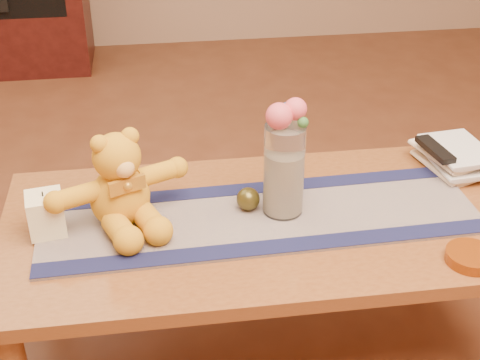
{
  "coord_description": "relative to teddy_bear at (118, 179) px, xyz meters",
  "views": [
    {
      "loc": [
        -0.27,
        -1.51,
        1.5
      ],
      "look_at": [
        -0.05,
        0.0,
        0.58
      ],
      "focal_mm": 50.64,
      "sensor_mm": 36.0,
      "label": 1
    }
  ],
  "objects": [
    {
      "name": "leaf_sprig",
      "position": [
        0.48,
        -0.04,
        0.15
      ],
      "size": [
        0.03,
        0.03,
        0.03
      ],
      "primitive_type": "sphere",
      "color": "#33662D",
      "rests_on": "glass_vase"
    },
    {
      "name": "tv_remote",
      "position": [
        0.93,
        0.13,
        -0.05
      ],
      "size": [
        0.07,
        0.17,
        0.02
      ],
      "primitive_type": "cube",
      "rotation": [
        0.0,
        0.0,
        0.16
      ],
      "color": "black",
      "rests_on": "book_top"
    },
    {
      "name": "pillar_candle",
      "position": [
        -0.19,
        -0.03,
        -0.07
      ],
      "size": [
        0.11,
        0.11,
        0.11
      ],
      "primitive_type": "cube",
      "rotation": [
        0.0,
        0.0,
        0.16
      ],
      "color": "#FFF3BB",
      "rests_on": "persian_runner"
    },
    {
      "name": "blue_flower_back",
      "position": [
        0.45,
        0.01,
        0.16
      ],
      "size": [
        0.04,
        0.04,
        0.04
      ],
      "primitive_type": "sphere",
      "color": "#475C9B",
      "rests_on": "glass_vase"
    },
    {
      "name": "coffee_table_top",
      "position": [
        0.37,
        -0.04,
        -0.15
      ],
      "size": [
        1.4,
        0.7,
        0.04
      ],
      "primitive_type": "cube",
      "color": "brown",
      "rests_on": "floor"
    },
    {
      "name": "rose_left",
      "position": [
        0.42,
        -0.03,
        0.17
      ],
      "size": [
        0.07,
        0.07,
        0.07
      ],
      "primitive_type": "sphere",
      "color": "#DE4E5C",
      "rests_on": "glass_vase"
    },
    {
      "name": "runner_border_near",
      "position": [
        0.38,
        -0.18,
        -0.12
      ],
      "size": [
        1.2,
        0.09,
        0.0
      ],
      "primitive_type": "cube",
      "rotation": [
        0.0,
        0.0,
        0.03
      ],
      "color": "#13163B",
      "rests_on": "persian_runner"
    },
    {
      "name": "blue_flower_side",
      "position": [
        0.41,
        -0.0,
        0.15
      ],
      "size": [
        0.04,
        0.04,
        0.04
      ],
      "primitive_type": "sphere",
      "color": "#475C9B",
      "rests_on": "glass_vase"
    },
    {
      "name": "glass_vase",
      "position": [
        0.44,
        -0.02,
        0.0
      ],
      "size": [
        0.11,
        0.11,
        0.26
      ],
      "primitive_type": "cylinder",
      "color": "silver",
      "rests_on": "persian_runner"
    },
    {
      "name": "teddy_bear",
      "position": [
        0.0,
        0.0,
        0.0
      ],
      "size": [
        0.46,
        0.43,
        0.25
      ],
      "primitive_type": null,
      "rotation": [
        0.0,
        0.0,
        0.4
      ],
      "color": "orange",
      "rests_on": "persian_runner"
    },
    {
      "name": "book_lower",
      "position": [
        0.94,
        0.13,
        -0.1
      ],
      "size": [
        0.18,
        0.24,
        0.02
      ],
      "primitive_type": "imported",
      "rotation": [
        0.0,
        0.0,
        0.07
      ],
      "color": "#F7E0BF",
      "rests_on": "book_bottom"
    },
    {
      "name": "table_leg_bl",
      "position": [
        -0.27,
        0.25,
        -0.38
      ],
      "size": [
        0.07,
        0.07,
        0.41
      ],
      "primitive_type": "cylinder",
      "color": "brown",
      "rests_on": "floor"
    },
    {
      "name": "candle_wick",
      "position": [
        -0.19,
        -0.03,
        -0.01
      ],
      "size": [
        0.0,
        0.0,
        0.01
      ],
      "primitive_type": "cylinder",
      "rotation": [
        0.0,
        0.0,
        0.16
      ],
      "color": "black",
      "rests_on": "pillar_candle"
    },
    {
      "name": "persian_runner",
      "position": [
        0.38,
        -0.04,
        -0.13
      ],
      "size": [
        1.21,
        0.38,
        0.01
      ],
      "primitive_type": "cube",
      "rotation": [
        0.0,
        0.0,
        0.03
      ],
      "color": "#1A1946",
      "rests_on": "coffee_table_top"
    },
    {
      "name": "book_top",
      "position": [
        0.93,
        0.13,
        -0.07
      ],
      "size": [
        0.19,
        0.24,
        0.02
      ],
      "primitive_type": "imported",
      "rotation": [
        0.0,
        0.0,
        0.11
      ],
      "color": "#F7E0BF",
      "rests_on": "book_upper"
    },
    {
      "name": "amber_dish",
      "position": [
        0.86,
        -0.3,
        -0.12
      ],
      "size": [
        0.16,
        0.16,
        0.03
      ],
      "primitive_type": "cylinder",
      "rotation": [
        0.0,
        0.0,
        0.35
      ],
      "color": "#BF5914",
      "rests_on": "coffee_table_top"
    },
    {
      "name": "table_leg_br",
      "position": [
        1.01,
        0.25,
        -0.38
      ],
      "size": [
        0.07,
        0.07,
        0.41
      ],
      "primitive_type": "cylinder",
      "color": "brown",
      "rests_on": "floor"
    },
    {
      "name": "bronze_ball",
      "position": [
        0.35,
        0.0,
        -0.09
      ],
      "size": [
        0.08,
        0.08,
        0.06
      ],
      "primitive_type": "sphere",
      "rotation": [
        0.0,
        0.0,
        0.21
      ],
      "color": "#443D16",
      "rests_on": "persian_runner"
    },
    {
      "name": "book_bottom",
      "position": [
        0.93,
        0.14,
        -0.12
      ],
      "size": [
        0.21,
        0.25,
        0.02
      ],
      "primitive_type": "imported",
      "rotation": [
        0.0,
        0.0,
        0.21
      ],
      "color": "#F7E0BF",
      "rests_on": "coffee_table_top"
    },
    {
      "name": "floor",
      "position": [
        0.37,
        -0.04,
        -0.58
      ],
      "size": [
        5.5,
        5.5,
        0.0
      ],
      "primitive_type": "plane",
      "color": "#522917",
      "rests_on": "ground"
    },
    {
      "name": "runner_border_far",
      "position": [
        0.37,
        0.11,
        -0.12
      ],
      "size": [
        1.2,
        0.09,
        0.0
      ],
      "primitive_type": "cube",
      "rotation": [
        0.0,
        0.0,
        0.03
      ],
      "color": "#13163B",
      "rests_on": "persian_runner"
    },
    {
      "name": "rose_right",
      "position": [
        0.46,
        -0.02,
        0.18
      ],
      "size": [
        0.06,
        0.06,
        0.06
      ],
      "primitive_type": "sphere",
      "color": "#DE4E5C",
      "rests_on": "glass_vase"
    },
    {
      "name": "potpourri_fill",
      "position": [
        0.44,
        -0.02,
        -0.03
      ],
      "size": [
        0.09,
        0.09,
        0.18
      ],
      "primitive_type": "cylinder",
      "color": "beige",
      "rests_on": "glass_vase"
    },
    {
      "name": "book_upper",
      "position": [
        0.92,
        0.14,
        -0.09
      ],
      "size": [
        0.22,
        0.26,
        0.02
      ],
      "primitive_type": "imported",
      "rotation": [
        0.0,
        0.0,
        0.26
      ],
      "color": "#F7E0BF",
      "rests_on": "book_lower"
    }
  ]
}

